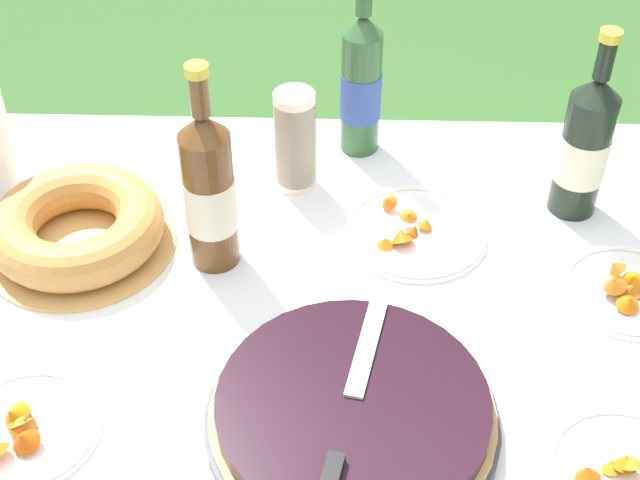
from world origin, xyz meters
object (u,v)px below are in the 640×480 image
object	(u,v)px
cider_bottle_amber	(209,191)
berry_tart	(352,413)
serving_knife	(348,414)
cider_bottle_green	(361,84)
snack_plate_far	(628,289)
snack_plate_left	(415,231)
snack_plate_right	(24,428)
juice_bottle_red	(584,146)
snack_plate_near	(627,474)
bundt_cake	(77,227)
cup_stack	(295,140)

from	to	relation	value
cider_bottle_amber	berry_tart	bearing A→B (deg)	-55.93
serving_knife	cider_bottle_green	bearing A→B (deg)	10.53
berry_tart	snack_plate_far	distance (m)	0.50
serving_knife	snack_plate_left	bearing A→B (deg)	-2.57
snack_plate_left	serving_knife	bearing A→B (deg)	-104.56
serving_knife	snack_plate_right	xyz separation A→B (m)	(-0.43, 0.00, -0.05)
snack_plate_right	cider_bottle_green	bearing A→B (deg)	56.53
cider_bottle_amber	juice_bottle_red	distance (m)	0.62
snack_plate_near	snack_plate_far	bearing A→B (deg)	77.00
bundt_cake	cider_bottle_amber	xyz separation A→B (m)	(0.23, -0.02, 0.10)
cider_bottle_green	snack_plate_right	bearing A→B (deg)	-123.47
berry_tart	snack_plate_right	size ratio (longest dim) A/B	1.99
cider_bottle_green	snack_plate_far	bearing A→B (deg)	-42.92
juice_bottle_red	snack_plate_far	xyz separation A→B (m)	(0.05, -0.22, -0.12)
juice_bottle_red	snack_plate_right	xyz separation A→B (m)	(-0.81, -0.50, -0.11)
cider_bottle_amber	snack_plate_near	xyz separation A→B (m)	(0.57, -0.40, -0.13)
berry_tart	bundt_cake	size ratio (longest dim) A/B	1.26
berry_tart	cider_bottle_green	size ratio (longest dim) A/B	1.12
bundt_cake	snack_plate_near	bearing A→B (deg)	-27.97
serving_knife	juice_bottle_red	world-z (taller)	juice_bottle_red
snack_plate_near	snack_plate_left	distance (m)	0.53
snack_plate_near	snack_plate_left	xyz separation A→B (m)	(-0.25, 0.47, -0.00)
cider_bottle_amber	serving_knife	bearing A→B (deg)	-58.83
cup_stack	snack_plate_near	xyz separation A→B (m)	(0.45, -0.60, -0.08)
snack_plate_left	snack_plate_near	bearing A→B (deg)	-62.17
cup_stack	cider_bottle_green	size ratio (longest dim) A/B	0.54
berry_tart	snack_plate_far	xyz separation A→B (m)	(0.43, 0.26, -0.02)
snack_plate_left	snack_plate_right	world-z (taller)	snack_plate_right
bundt_cake	snack_plate_right	world-z (taller)	bundt_cake
cup_stack	snack_plate_left	size ratio (longest dim) A/B	0.79
berry_tart	cider_bottle_green	world-z (taller)	cider_bottle_green
cup_stack	cider_bottle_amber	size ratio (longest dim) A/B	0.53
bundt_cake	snack_plate_left	size ratio (longest dim) A/B	1.31
serving_knife	cider_bottle_green	xyz separation A→B (m)	(0.02, 0.68, 0.07)
berry_tart	cup_stack	distance (m)	0.54
snack_plate_near	snack_plate_far	distance (m)	0.34
snack_plate_right	snack_plate_far	world-z (taller)	same
juice_bottle_red	snack_plate_right	size ratio (longest dim) A/B	1.71
snack_plate_left	snack_plate_right	distance (m)	0.68
serving_knife	snack_plate_right	size ratio (longest dim) A/B	1.88
berry_tart	cup_stack	size ratio (longest dim) A/B	2.09
berry_tart	juice_bottle_red	xyz separation A→B (m)	(0.38, 0.48, 0.10)
cider_bottle_green	snack_plate_right	size ratio (longest dim) A/B	1.78
bundt_cake	juice_bottle_red	bearing A→B (deg)	8.70
berry_tart	serving_knife	bearing A→B (deg)	-101.99
cider_bottle_amber	snack_plate_far	size ratio (longest dim) A/B	1.76
cider_bottle_green	snack_plate_right	distance (m)	0.82
cider_bottle_amber	juice_bottle_red	bearing A→B (deg)	13.96
bundt_cake	snack_plate_far	distance (m)	0.88
cider_bottle_green	snack_plate_left	size ratio (longest dim) A/B	1.48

